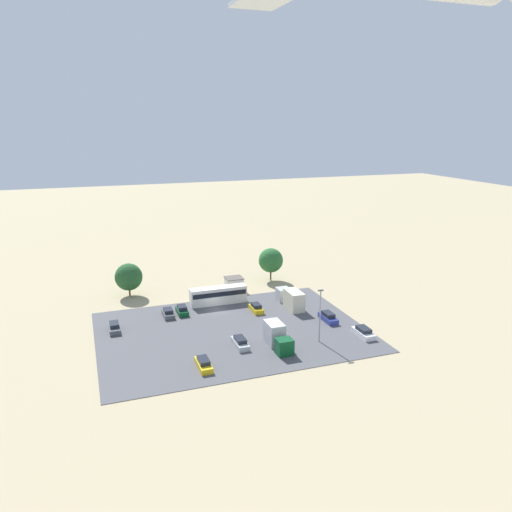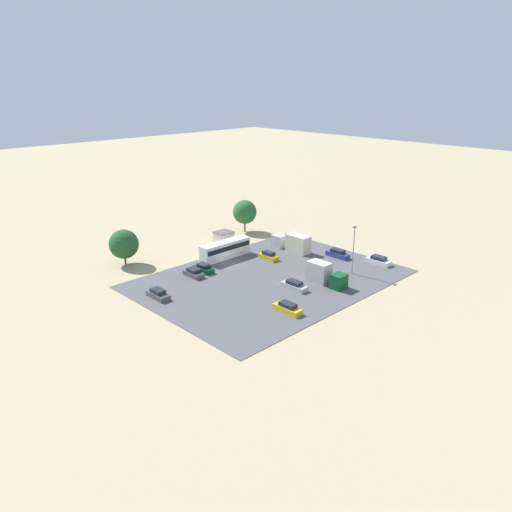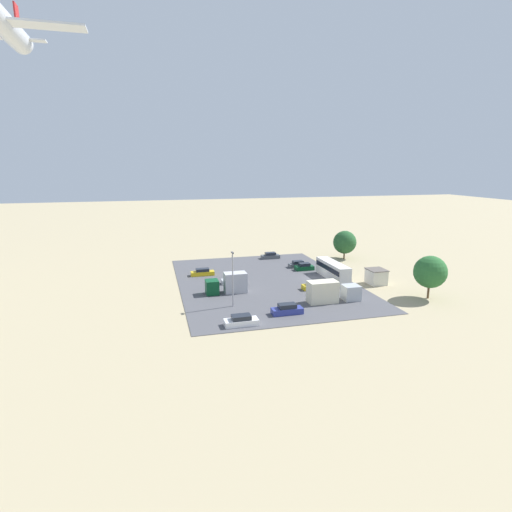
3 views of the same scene
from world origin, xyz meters
TOP-DOWN VIEW (x-y plane):
  - ground_plane at (0.00, 0.00)m, footprint 400.00×400.00m
  - parking_lot_surface at (0.00, 10.31)m, footprint 44.30×32.68m
  - shed_building at (-6.63, -9.83)m, footprint 3.64×3.31m
  - bus at (-1.41, -3.32)m, footprint 11.02×2.50m
  - parked_car_0 at (-6.96, 3.10)m, footprint 1.75×4.08m
  - parked_car_1 at (0.42, 16.30)m, footprint 1.76×4.76m
  - parked_car_2 at (6.34, -0.37)m, footprint 1.84×4.02m
  - parked_car_3 at (7.60, 21.36)m, footprint 1.74×4.72m
  - parked_car_4 at (-20.03, 19.46)m, footprint 1.96×4.78m
  - parked_car_5 at (-17.50, 11.78)m, footprint 1.77×4.75m
  - parked_car_6 at (8.99, 0.09)m, footprint 1.82×4.08m
  - parked_car_7 at (18.74, 3.51)m, footprint 1.80×4.44m
  - parked_truck_0 at (-5.04, 18.32)m, footprint 2.46×7.20m
  - parked_truck_1 at (-14.03, 3.05)m, footprint 2.50×8.89m
  - tree_near_shed at (14.41, -13.85)m, footprint 5.53×5.53m
  - tree_apron_mid at (-16.44, -13.80)m, footprint 5.43×5.43m
  - light_pole_lot_centre at (-12.10, 19.01)m, footprint 0.90×0.28m

SIDE VIEW (x-z plane):
  - ground_plane at x=0.00m, z-range 0.00..0.00m
  - parking_lot_surface at x=0.00m, z-range 0.00..0.08m
  - parked_car_3 at x=7.60m, z-range -0.04..1.39m
  - parked_car_1 at x=0.42m, z-range -0.04..1.40m
  - parked_car_6 at x=8.99m, z-range -0.04..1.40m
  - parked_car_7 at x=18.74m, z-range -0.04..1.44m
  - parked_car_4 at x=-20.03m, z-range -0.04..1.44m
  - parked_car_0 at x=-6.96m, z-range -0.04..1.45m
  - parked_car_2 at x=6.34m, z-range -0.05..1.49m
  - parked_car_5 at x=-17.50m, z-range -0.05..1.54m
  - shed_building at x=-6.63m, z-range 0.01..2.88m
  - parked_truck_0 at x=-5.04m, z-range -0.07..3.48m
  - parked_truck_1 at x=-14.03m, z-range -0.07..3.51m
  - bus at x=-1.41m, z-range 0.21..3.52m
  - tree_near_shed at x=14.41m, z-range 0.63..7.42m
  - tree_apron_mid at x=-16.44m, z-range 0.95..8.29m
  - light_pole_lot_centre at x=-12.10m, z-range 0.51..9.35m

